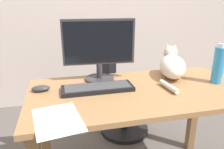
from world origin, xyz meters
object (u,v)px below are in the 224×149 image
office_chair (120,98)px  monitor (99,48)px  cat (172,65)px  water_bottle (218,65)px  computer_mouse (41,88)px  keyboard (98,88)px

office_chair → monitor: size_ratio=1.84×
cat → water_bottle: size_ratio=2.13×
office_chair → monitor: bearing=-121.7°
monitor → computer_mouse: bearing=-163.7°
monitor → cat: (0.53, -0.03, -0.15)m
computer_mouse → cat: bearing=5.1°
office_chair → computer_mouse: office_chair is taller
office_chair → keyboard: (-0.32, -0.63, 0.39)m
keyboard → cat: 0.60m
office_chair → cat: cat is taller
office_chair → water_bottle: size_ratio=3.33×
office_chair → computer_mouse: bearing=-139.8°
monitor → cat: 0.55m
keyboard → water_bottle: bearing=-4.4°
water_bottle → computer_mouse: bearing=173.6°
monitor → keyboard: bearing=-104.2°
office_chair → water_bottle: water_bottle is taller
computer_mouse → water_bottle: size_ratio=0.41×
cat → water_bottle: bearing=-44.4°
monitor → cat: size_ratio=0.85×
monitor → water_bottle: 0.79m
cat → computer_mouse: 0.92m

